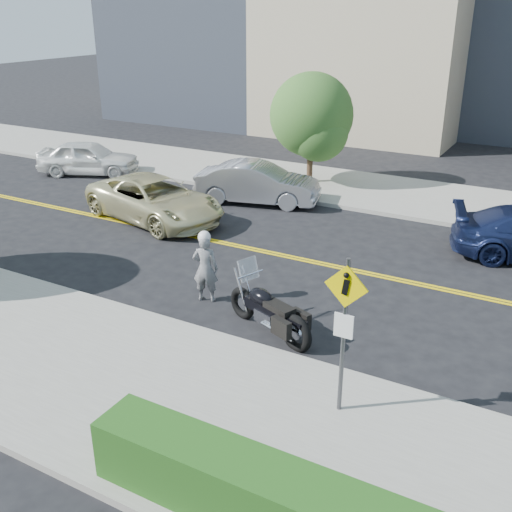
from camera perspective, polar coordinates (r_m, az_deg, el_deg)
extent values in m
plane|color=black|center=(18.02, 2.91, -0.03)|extent=(120.00, 120.00, 0.00)
cube|color=#9E9B91|center=(12.49, -12.89, -11.49)|extent=(60.00, 5.00, 0.15)
cube|color=#9E9B91|center=(24.58, 10.76, 6.09)|extent=(60.00, 5.00, 0.15)
cylinder|color=#4C4C51|center=(10.61, 8.33, -7.71)|extent=(0.08, 0.08, 3.00)
cube|color=#F9D800|center=(10.12, 8.59, -2.90)|extent=(0.78, 0.03, 0.78)
cube|color=white|center=(10.46, 8.35, -6.60)|extent=(0.35, 0.03, 0.45)
imported|color=#B7B6BB|center=(15.06, -4.84, -1.18)|extent=(0.75, 0.61, 1.78)
sphere|color=white|center=(14.73, -4.95, 1.81)|extent=(0.32, 0.32, 0.32)
imported|color=beige|center=(21.15, -9.64, 5.34)|extent=(5.81, 3.64, 1.50)
imported|color=white|center=(27.77, -15.68, 9.01)|extent=(4.70, 3.36, 1.49)
imported|color=#9B9BA2|center=(22.74, 0.15, 6.95)|extent=(4.91, 2.72, 1.53)
cylinder|color=#382619|center=(24.92, 5.22, 10.88)|extent=(0.24, 0.24, 3.73)
sphere|color=#31601E|center=(24.72, 5.31, 13.25)|extent=(3.36, 3.36, 3.36)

